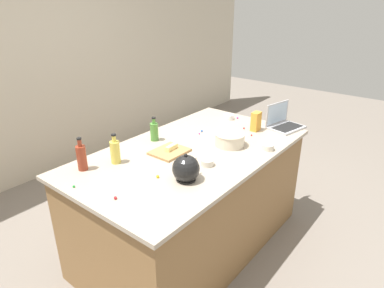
% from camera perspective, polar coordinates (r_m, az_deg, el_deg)
% --- Properties ---
extents(ground_plane, '(12.00, 12.00, 0.00)m').
position_cam_1_polar(ground_plane, '(3.11, -0.00, -16.29)').
color(ground_plane, slate).
extents(wall_back, '(8.00, 0.10, 2.60)m').
position_cam_1_polar(wall_back, '(4.22, -24.94, 12.00)').
color(wall_back, beige).
rests_on(wall_back, ground).
extents(island_counter, '(1.95, 1.10, 0.90)m').
position_cam_1_polar(island_counter, '(2.84, -0.00, -9.27)').
color(island_counter, olive).
rests_on(island_counter, ground).
extents(laptop, '(0.35, 0.29, 0.22)m').
position_cam_1_polar(laptop, '(3.17, 15.17, 3.51)').
color(laptop, '#B7B7BC').
rests_on(laptop, island_counter).
extents(mixing_bowl_large, '(0.24, 0.24, 0.11)m').
position_cam_1_polar(mixing_bowl_large, '(2.70, 6.41, 0.86)').
color(mixing_bowl_large, beige).
rests_on(mixing_bowl_large, island_counter).
extents(bottle_soy, '(0.07, 0.07, 0.24)m').
position_cam_1_polar(bottle_soy, '(2.41, -18.16, -2.11)').
color(bottle_soy, maroon).
rests_on(bottle_soy, island_counter).
extents(bottle_oil, '(0.07, 0.07, 0.22)m').
position_cam_1_polar(bottle_oil, '(2.45, -12.86, -1.22)').
color(bottle_oil, '#DBC64C').
rests_on(bottle_oil, island_counter).
extents(bottle_olive, '(0.07, 0.07, 0.20)m').
position_cam_1_polar(bottle_olive, '(2.79, -6.40, 2.17)').
color(bottle_olive, '#4C8C38').
rests_on(bottle_olive, island_counter).
extents(kettle, '(0.21, 0.18, 0.20)m').
position_cam_1_polar(kettle, '(2.17, -1.02, -4.22)').
color(kettle, black).
rests_on(kettle, island_counter).
extents(cutting_board, '(0.27, 0.23, 0.02)m').
position_cam_1_polar(cutting_board, '(2.58, -3.83, -1.29)').
color(cutting_board, '#AD7F4C').
rests_on(cutting_board, island_counter).
extents(butter_stick_left, '(0.11, 0.04, 0.04)m').
position_cam_1_polar(butter_stick_left, '(2.58, -3.50, -0.58)').
color(butter_stick_left, '#F4E58C').
rests_on(butter_stick_left, cutting_board).
extents(ramekin_small, '(0.09, 0.09, 0.04)m').
position_cam_1_polar(ramekin_small, '(2.68, 12.73, -0.53)').
color(ramekin_small, beige).
rests_on(ramekin_small, island_counter).
extents(ramekin_medium, '(0.10, 0.10, 0.05)m').
position_cam_1_polar(ramekin_medium, '(3.30, 6.22, 4.58)').
color(ramekin_medium, white).
rests_on(ramekin_medium, island_counter).
extents(ramekin_wide, '(0.09, 0.09, 0.04)m').
position_cam_1_polar(ramekin_wide, '(2.38, 2.62, -3.17)').
color(ramekin_wide, beige).
rests_on(ramekin_wide, island_counter).
extents(candy_bag, '(0.09, 0.06, 0.17)m').
position_cam_1_polar(candy_bag, '(3.03, 10.76, 3.77)').
color(candy_bag, gold).
rests_on(candy_bag, island_counter).
extents(candy_0, '(0.02, 0.02, 0.02)m').
position_cam_1_polar(candy_0, '(2.05, -12.83, -8.86)').
color(candy_0, red).
rests_on(candy_0, island_counter).
extents(candy_1, '(0.02, 0.02, 0.02)m').
position_cam_1_polar(candy_1, '(3.07, 8.78, 2.66)').
color(candy_1, red).
rests_on(candy_1, island_counter).
extents(candy_2, '(0.02, 0.02, 0.02)m').
position_cam_1_polar(candy_2, '(3.33, 7.70, 4.40)').
color(candy_2, '#CC3399').
rests_on(candy_2, island_counter).
extents(candy_3, '(0.02, 0.02, 0.02)m').
position_cam_1_polar(candy_3, '(2.24, -19.37, -6.77)').
color(candy_3, green).
rests_on(candy_3, island_counter).
extents(candy_4, '(0.01, 0.01, 0.01)m').
position_cam_1_polar(candy_4, '(2.92, 1.25, 1.78)').
color(candy_4, '#CC3399').
rests_on(candy_4, island_counter).
extents(candy_5, '(0.02, 0.02, 0.02)m').
position_cam_1_polar(candy_5, '(2.97, 1.65, 2.23)').
color(candy_5, blue).
rests_on(candy_5, island_counter).
extents(candy_6, '(0.02, 0.02, 0.02)m').
position_cam_1_polar(candy_6, '(2.23, -5.83, -5.48)').
color(candy_6, yellow).
rests_on(candy_6, island_counter).
extents(candy_7, '(0.02, 0.02, 0.02)m').
position_cam_1_polar(candy_7, '(2.93, 10.03, 1.49)').
color(candy_7, red).
rests_on(candy_7, island_counter).
extents(candy_8, '(0.02, 0.02, 0.02)m').
position_cam_1_polar(candy_8, '(2.70, -12.66, -0.60)').
color(candy_8, '#CC3399').
rests_on(candy_8, island_counter).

